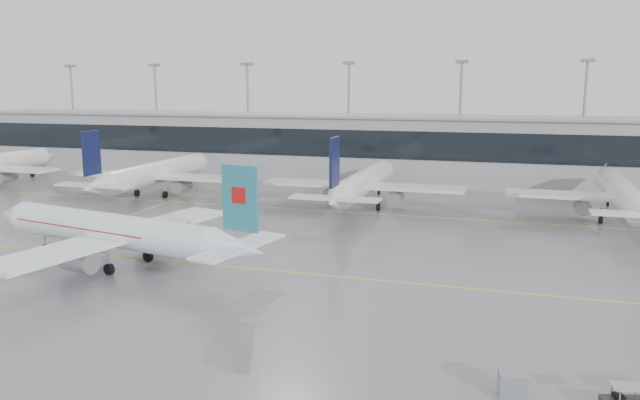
% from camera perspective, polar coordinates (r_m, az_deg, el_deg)
% --- Properties ---
extents(ground, '(320.00, 320.00, 0.00)m').
position_cam_1_polar(ground, '(61.24, -3.29, -6.56)').
color(ground, slate).
rests_on(ground, ground).
extents(taxi_line_main, '(120.00, 0.25, 0.01)m').
position_cam_1_polar(taxi_line_main, '(61.24, -3.29, -6.55)').
color(taxi_line_main, yellow).
rests_on(taxi_line_main, ground).
extents(taxi_line_north, '(120.00, 0.25, 0.01)m').
position_cam_1_polar(taxi_line_north, '(89.14, 3.37, -1.16)').
color(taxi_line_north, yellow).
rests_on(taxi_line_north, ground).
extents(taxi_line_cross, '(0.25, 60.00, 0.01)m').
position_cam_1_polar(taxi_line_cross, '(88.01, -18.44, -1.83)').
color(taxi_line_cross, yellow).
rests_on(taxi_line_cross, ground).
extents(terminal, '(180.00, 15.00, 12.00)m').
position_cam_1_polar(terminal, '(119.28, 7.04, 4.63)').
color(terminal, '#939497').
rests_on(terminal, ground).
extents(terminal_glass, '(180.00, 0.20, 5.00)m').
position_cam_1_polar(terminal_glass, '(111.74, 6.38, 5.03)').
color(terminal_glass, black).
rests_on(terminal_glass, ground).
extents(terminal_roof, '(182.00, 16.00, 0.40)m').
position_cam_1_polar(terminal_roof, '(118.82, 7.11, 7.60)').
color(terminal_roof, gray).
rests_on(terminal_roof, ground).
extents(light_masts, '(156.40, 1.00, 22.60)m').
position_cam_1_polar(light_masts, '(124.68, 7.60, 8.25)').
color(light_masts, gray).
rests_on(light_masts, ground).
extents(air_canada_jet, '(35.56, 28.61, 11.14)m').
position_cam_1_polar(air_canada_jet, '(65.18, -17.92, -2.80)').
color(air_canada_jet, white).
rests_on(air_canada_jet, ground).
extents(parked_jet_b, '(29.64, 36.96, 11.72)m').
position_cam_1_polar(parked_jet_b, '(105.45, -14.94, 2.35)').
color(parked_jet_b, silver).
rests_on(parked_jet_b, ground).
extents(parked_jet_c, '(29.64, 36.96, 11.72)m').
position_cam_1_polar(parked_jet_c, '(92.02, 3.94, 1.55)').
color(parked_jet_c, silver).
rests_on(parked_jet_c, ground).
extents(parked_jet_d, '(29.64, 36.96, 11.72)m').
position_cam_1_polar(parked_jet_d, '(90.92, 25.96, 0.40)').
color(parked_jet_d, silver).
rests_on(parked_jet_d, ground).
extents(gse_unit, '(1.69, 1.60, 1.52)m').
position_cam_1_polar(gse_unit, '(39.40, 17.16, -15.80)').
color(gse_unit, gray).
rests_on(gse_unit, ground).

